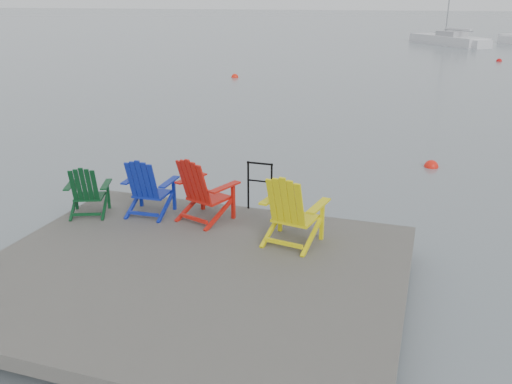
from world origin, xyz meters
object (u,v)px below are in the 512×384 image
(chair_green, at_px, (87,190))
(buoy_a, at_px, (431,167))
(chair_yellow, at_px, (292,209))
(chair_blue, at_px, (148,186))
(buoy_c, at_px, (499,61))
(chair_red, at_px, (203,189))
(handrail, at_px, (260,182))
(sailboat_near, at_px, (448,41))
(buoy_b, at_px, (235,77))

(chair_green, height_order, buoy_a, chair_green)
(chair_yellow, distance_m, buoy_a, 7.08)
(chair_blue, distance_m, buoy_c, 34.93)
(chair_yellow, bearing_deg, chair_red, 174.01)
(handrail, bearing_deg, sailboat_near, 85.78)
(buoy_c, bearing_deg, chair_blue, -104.29)
(chair_green, distance_m, chair_yellow, 3.72)
(chair_green, relative_size, buoy_b, 2.34)
(chair_green, height_order, chair_blue, chair_blue)
(handrail, xyz_separation_m, sailboat_near, (3.48, 47.13, -0.69))
(sailboat_near, xyz_separation_m, buoy_b, (-11.28, -27.44, -0.35))
(chair_green, distance_m, buoy_c, 35.53)
(chair_blue, xyz_separation_m, buoy_b, (-6.00, 20.53, -1.03))
(sailboat_near, bearing_deg, buoy_b, -149.06)
(buoy_a, height_order, buoy_b, buoy_b)
(chair_blue, bearing_deg, buoy_b, 103.44)
(handrail, distance_m, chair_green, 3.05)
(chair_blue, xyz_separation_m, sailboat_near, (5.27, 47.97, -0.68))
(chair_blue, relative_size, buoy_c, 2.67)
(chair_blue, distance_m, buoy_a, 7.94)
(buoy_c, bearing_deg, buoy_a, -98.05)
(chair_blue, bearing_deg, chair_red, 0.70)
(buoy_b, bearing_deg, chair_red, -71.06)
(handrail, relative_size, sailboat_near, 0.07)
(sailboat_near, bearing_deg, handrail, -130.94)
(chair_green, xyz_separation_m, chair_red, (2.03, 0.41, 0.11))
(chair_yellow, bearing_deg, sailboat_near, 96.21)
(buoy_a, bearing_deg, handrail, -118.19)
(chair_green, height_order, buoy_c, chair_green)
(chair_blue, relative_size, chair_yellow, 0.91)
(chair_red, distance_m, buoy_a, 7.33)
(handrail, xyz_separation_m, chair_red, (-0.77, -0.77, 0.03))
(chair_green, distance_m, buoy_a, 8.83)
(handrail, height_order, chair_yellow, chair_yellow)
(sailboat_near, relative_size, buoy_a, 33.24)
(buoy_b, distance_m, buoy_c, 19.77)
(chair_yellow, relative_size, sailboat_near, 0.09)
(chair_green, distance_m, sailboat_near, 48.73)
(chair_red, bearing_deg, buoy_b, 127.52)
(handrail, height_order, buoy_a, handrail)
(chair_blue, bearing_deg, chair_green, -163.69)
(chair_blue, xyz_separation_m, buoy_a, (4.72, 6.30, -1.03))
(handrail, xyz_separation_m, buoy_a, (2.93, 5.46, -1.04))
(buoy_a, bearing_deg, buoy_c, 81.95)
(chair_blue, bearing_deg, chair_yellow, -11.15)
(chair_blue, height_order, buoy_a, chair_blue)
(chair_blue, relative_size, sailboat_near, 0.09)
(chair_green, bearing_deg, chair_blue, -3.01)
(chair_green, height_order, buoy_b, chair_green)
(chair_green, relative_size, chair_blue, 0.88)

